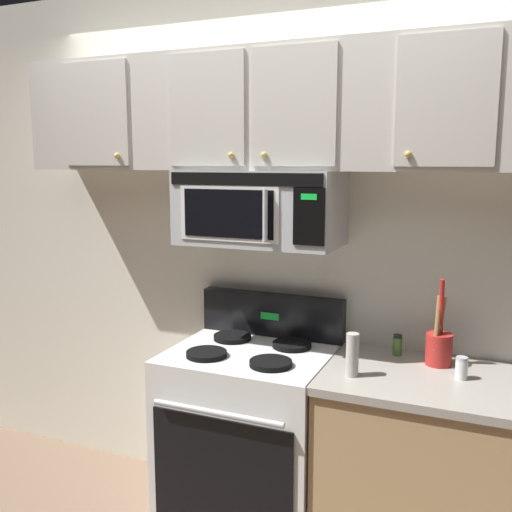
{
  "coord_description": "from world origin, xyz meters",
  "views": [
    {
      "loc": [
        1.05,
        -1.98,
        1.79
      ],
      "look_at": [
        0.0,
        0.49,
        1.35
      ],
      "focal_mm": 40.38,
      "sensor_mm": 36.0,
      "label": 1
    }
  ],
  "objects_px": {
    "utensil_crock_red": "(439,344)",
    "spice_jar": "(397,345)",
    "salt_shaker": "(462,368)",
    "pepper_mill": "(352,355)",
    "over_range_microwave": "(260,208)",
    "stove_range": "(251,436)"
  },
  "relations": [
    {
      "from": "over_range_microwave",
      "to": "salt_shaker",
      "type": "xyz_separation_m",
      "value": [
        0.94,
        -0.1,
        -0.63
      ]
    },
    {
      "from": "stove_range",
      "to": "pepper_mill",
      "type": "bearing_deg",
      "value": -13.2
    },
    {
      "from": "stove_range",
      "to": "salt_shaker",
      "type": "distance_m",
      "value": 1.06
    },
    {
      "from": "over_range_microwave",
      "to": "pepper_mill",
      "type": "height_order",
      "value": "over_range_microwave"
    },
    {
      "from": "stove_range",
      "to": "pepper_mill",
      "type": "relative_size",
      "value": 6.07
    },
    {
      "from": "utensil_crock_red",
      "to": "pepper_mill",
      "type": "height_order",
      "value": "utensil_crock_red"
    },
    {
      "from": "pepper_mill",
      "to": "spice_jar",
      "type": "relative_size",
      "value": 1.86
    },
    {
      "from": "utensil_crock_red",
      "to": "salt_shaker",
      "type": "relative_size",
      "value": 4.17
    },
    {
      "from": "pepper_mill",
      "to": "over_range_microwave",
      "type": "bearing_deg",
      "value": 155.35
    },
    {
      "from": "salt_shaker",
      "to": "pepper_mill",
      "type": "distance_m",
      "value": 0.45
    },
    {
      "from": "pepper_mill",
      "to": "spice_jar",
      "type": "height_order",
      "value": "pepper_mill"
    },
    {
      "from": "pepper_mill",
      "to": "spice_jar",
      "type": "xyz_separation_m",
      "value": [
        0.13,
        0.34,
        -0.04
      ]
    },
    {
      "from": "over_range_microwave",
      "to": "utensil_crock_red",
      "type": "height_order",
      "value": "over_range_microwave"
    },
    {
      "from": "stove_range",
      "to": "over_range_microwave",
      "type": "relative_size",
      "value": 1.47
    },
    {
      "from": "utensil_crock_red",
      "to": "salt_shaker",
      "type": "height_order",
      "value": "utensil_crock_red"
    },
    {
      "from": "stove_range",
      "to": "utensil_crock_red",
      "type": "xyz_separation_m",
      "value": [
        0.84,
        0.16,
        0.53
      ]
    },
    {
      "from": "salt_shaker",
      "to": "spice_jar",
      "type": "bearing_deg",
      "value": 146.14
    },
    {
      "from": "spice_jar",
      "to": "utensil_crock_red",
      "type": "bearing_deg",
      "value": -17.2
    },
    {
      "from": "over_range_microwave",
      "to": "utensil_crock_red",
      "type": "xyz_separation_m",
      "value": [
        0.84,
        0.04,
        -0.58
      ]
    },
    {
      "from": "stove_range",
      "to": "over_range_microwave",
      "type": "xyz_separation_m",
      "value": [
        -0.0,
        0.12,
        1.11
      ]
    },
    {
      "from": "over_range_microwave",
      "to": "salt_shaker",
      "type": "relative_size",
      "value": 8.04
    },
    {
      "from": "utensil_crock_red",
      "to": "spice_jar",
      "type": "bearing_deg",
      "value": 162.8
    }
  ]
}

